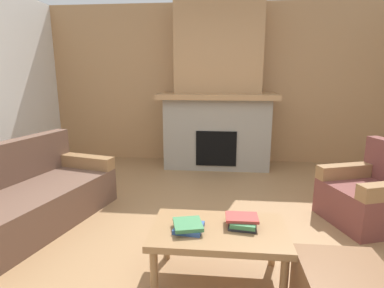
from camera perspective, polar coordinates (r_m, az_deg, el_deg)
The scene contains 8 objects.
ground at distance 3.01m, azimuth 3.37°, elevation -18.17°, with size 9.00×9.00×0.00m, color #9E754C.
wall_back_wood_panel at distance 5.58m, azimuth 4.79°, elevation 10.75°, with size 6.00×0.12×2.70m, color tan.
fireplace at distance 5.21m, azimuth 4.69°, elevation 8.56°, with size 1.90×0.82×2.70m.
couch at distance 3.66m, azimuth -28.04°, elevation -8.91°, with size 1.26×1.95×0.85m.
armchair at distance 3.80m, azimuth 30.08°, elevation -8.21°, with size 0.96×0.96×0.85m.
coffee_table at distance 2.41m, azimuth 4.91°, elevation -16.29°, with size 1.00×0.60×0.43m.
book_stack_near_edge at distance 2.34m, azimuth -0.67°, elevation -14.81°, with size 0.25×0.26×0.06m.
book_stack_center at distance 2.42m, azimuth 9.27°, elevation -13.81°, with size 0.24×0.23×0.08m.
Camera 1 is at (0.08, -2.58, 1.55)m, focal length 29.11 mm.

